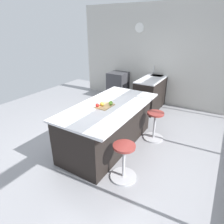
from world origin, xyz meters
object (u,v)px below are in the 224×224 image
at_px(kitchen_island, 108,125).
at_px(apple_yellow, 102,104).
at_px(stool_middle, 124,163).
at_px(oven_range, 118,85).
at_px(stool_by_window, 154,127).
at_px(apple_red, 97,105).
at_px(apple_green, 111,103).
at_px(cutting_board, 105,106).

height_order(kitchen_island, apple_yellow, apple_yellow).
bearing_deg(stool_middle, apple_yellow, -125.70).
height_order(oven_range, stool_by_window, oven_range).
height_order(stool_by_window, apple_yellow, apple_yellow).
xyz_separation_m(stool_middle, apple_yellow, (-0.57, -0.80, 0.67)).
relative_size(kitchen_island, apple_yellow, 28.51).
distance_m(oven_range, apple_red, 3.17).
relative_size(stool_middle, apple_green, 8.00).
relative_size(cutting_board, apple_red, 4.68).
relative_size(oven_range, apple_green, 11.21).
xyz_separation_m(stool_by_window, stool_middle, (1.44, 0.00, 0.00)).
height_order(kitchen_island, apple_red, apple_red).
distance_m(kitchen_island, stool_by_window, 1.05).
bearing_deg(apple_green, cutting_board, -43.06).
height_order(cutting_board, apple_yellow, apple_yellow).
relative_size(kitchen_island, apple_green, 28.41).
height_order(oven_range, stool_middle, oven_range).
bearing_deg(oven_range, apple_yellow, 23.70).
xyz_separation_m(stool_by_window, apple_green, (0.74, -0.67, 0.67)).
bearing_deg(oven_range, apple_red, 22.36).
height_order(oven_range, apple_red, apple_red).
distance_m(stool_middle, cutting_board, 1.15).
height_order(stool_by_window, apple_green, apple_green).
bearing_deg(stool_by_window, stool_middle, 0.00).
xyz_separation_m(oven_range, apple_red, (2.89, 1.19, 0.52)).
height_order(stool_middle, cutting_board, cutting_board).
height_order(stool_by_window, stool_middle, same).
distance_m(cutting_board, apple_red, 0.17).
bearing_deg(apple_yellow, stool_middle, 54.30).
distance_m(apple_red, apple_green, 0.27).
xyz_separation_m(apple_yellow, apple_red, (0.10, -0.04, -0.00)).
distance_m(oven_range, stool_by_window, 2.79).
distance_m(stool_by_window, cutting_board, 1.28).
xyz_separation_m(stool_middle, apple_red, (-0.47, -0.83, 0.67)).
distance_m(oven_range, kitchen_island, 2.93).
bearing_deg(apple_yellow, oven_range, -156.30).
height_order(oven_range, cutting_board, cutting_board).
xyz_separation_m(oven_range, cutting_board, (2.75, 1.27, 0.47)).
bearing_deg(oven_range, stool_by_window, 46.40).
bearing_deg(apple_yellow, cutting_board, 132.87).
height_order(stool_by_window, cutting_board, cutting_board).
relative_size(kitchen_island, stool_by_window, 3.55).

